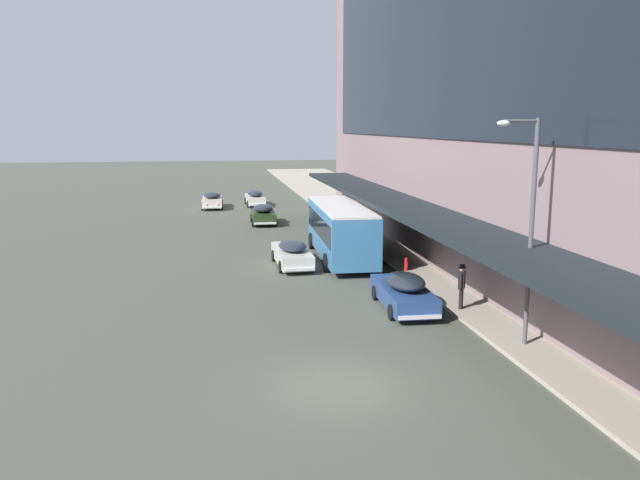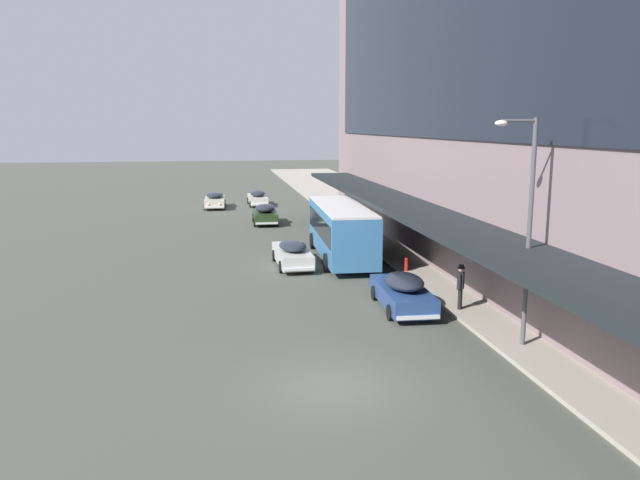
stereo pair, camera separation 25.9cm
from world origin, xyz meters
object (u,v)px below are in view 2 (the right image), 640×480
object	(u,v)px
fire_hydrant	(406,264)
sedan_trailing_near	(258,198)
transit_bus_kerbside_front	(341,228)
pedestrian_at_kerb	(461,285)
sedan_oncoming_front	(403,292)
sedan_trailing_mid	(265,214)
street_lamp	(526,218)
sedan_second_near	(292,253)
sedan_lead_mid	(215,200)

from	to	relation	value
fire_hydrant	sedan_trailing_near	bearing A→B (deg)	101.08
transit_bus_kerbside_front	pedestrian_at_kerb	world-z (taller)	transit_bus_kerbside_front
sedan_oncoming_front	fire_hydrant	bearing A→B (deg)	71.48
sedan_trailing_mid	pedestrian_at_kerb	distance (m)	25.42
fire_hydrant	street_lamp	bearing A→B (deg)	-87.39
sedan_trailing_mid	sedan_second_near	bearing A→B (deg)	-88.89
sedan_oncoming_front	street_lamp	distance (m)	6.95
sedan_second_near	sedan_oncoming_front	world-z (taller)	sedan_oncoming_front
pedestrian_at_kerb	street_lamp	xyz separation A→B (m)	(0.36, -4.39, 3.41)
transit_bus_kerbside_front	sedan_trailing_near	world-z (taller)	transit_bus_kerbside_front
pedestrian_at_kerb	street_lamp	distance (m)	5.57
sedan_trailing_mid	sedan_second_near	world-z (taller)	sedan_trailing_mid
transit_bus_kerbside_front	sedan_trailing_mid	bearing A→B (deg)	103.46
sedan_second_near	street_lamp	size ratio (longest dim) A/B	0.65
transit_bus_kerbside_front	street_lamp	xyz separation A→B (m)	(3.15, -15.36, 2.77)
sedan_trailing_mid	transit_bus_kerbside_front	bearing A→B (deg)	-76.54
pedestrian_at_kerb	fire_hydrant	xyz separation A→B (m)	(-0.15, 6.94, -0.69)
sedan_trailing_mid	fire_hydrant	bearing A→B (deg)	-71.55
sedan_trailing_mid	fire_hydrant	world-z (taller)	sedan_trailing_mid
transit_bus_kerbside_front	pedestrian_at_kerb	xyz separation A→B (m)	(2.79, -10.97, -0.63)
transit_bus_kerbside_front	fire_hydrant	size ratio (longest dim) A/B	14.19
sedan_trailing_near	pedestrian_at_kerb	world-z (taller)	pedestrian_at_kerb
pedestrian_at_kerb	street_lamp	bearing A→B (deg)	-85.27
street_lamp	sedan_lead_mid	bearing A→B (deg)	104.64
sedan_trailing_mid	fire_hydrant	size ratio (longest dim) A/B	6.09
sedan_trailing_near	fire_hydrant	distance (m)	29.83
transit_bus_kerbside_front	sedan_second_near	bearing A→B (deg)	-155.71
sedan_oncoming_front	fire_hydrant	size ratio (longest dim) A/B	7.17
sedan_oncoming_front	sedan_second_near	bearing A→B (deg)	112.11
sedan_trailing_mid	pedestrian_at_kerb	xyz separation A→B (m)	(6.07, -24.69, 0.40)
sedan_oncoming_front	fire_hydrant	xyz separation A→B (m)	(2.05, 6.13, -0.27)
sedan_lead_mid	street_lamp	size ratio (longest dim) A/B	0.62
pedestrian_at_kerb	sedan_trailing_near	bearing A→B (deg)	99.23
sedan_lead_mid	pedestrian_at_kerb	distance (m)	36.48
sedan_trailing_mid	sedan_lead_mid	bearing A→B (deg)	110.43
sedan_oncoming_front	sedan_trailing_near	bearing A→B (deg)	95.94
sedan_trailing_near	pedestrian_at_kerb	distance (m)	36.70
transit_bus_kerbside_front	sedan_second_near	size ratio (longest dim) A/B	1.98
sedan_trailing_mid	fire_hydrant	distance (m)	18.71
sedan_oncoming_front	street_lamp	size ratio (longest dim) A/B	0.65
sedan_trailing_mid	sedan_trailing_near	bearing A→B (deg)	89.08
transit_bus_kerbside_front	sedan_trailing_mid	world-z (taller)	transit_bus_kerbside_front
sedan_second_near	pedestrian_at_kerb	world-z (taller)	pedestrian_at_kerb
street_lamp	sedan_trailing_mid	bearing A→B (deg)	102.48
sedan_oncoming_front	sedan_trailing_mid	bearing A→B (deg)	99.20
sedan_trailing_mid	sedan_oncoming_front	size ratio (longest dim) A/B	0.85
sedan_trailing_near	sedan_trailing_mid	world-z (taller)	sedan_trailing_mid
transit_bus_kerbside_front	sedan_second_near	xyz separation A→B (m)	(-2.99, -1.35, -1.09)
sedan_trailing_near	street_lamp	distance (m)	41.27
sedan_second_near	fire_hydrant	xyz separation A→B (m)	(5.63, -2.67, -0.23)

